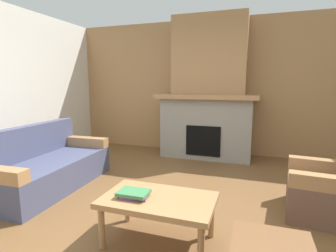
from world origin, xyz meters
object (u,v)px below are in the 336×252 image
at_px(fireplace, 208,97).
at_px(couch, 46,167).
at_px(armchair, 331,191).
at_px(coffee_table, 158,203).

distance_m(fireplace, couch, 3.08).
bearing_deg(armchair, coffee_table, -146.91).
relative_size(couch, coffee_table, 1.83).
relative_size(fireplace, coffee_table, 2.70).
height_order(fireplace, armchair, fireplace).
distance_m(couch, coffee_table, 2.07).
xyz_separation_m(couch, coffee_table, (1.94, -0.70, 0.09)).
distance_m(armchair, coffee_table, 1.90).
xyz_separation_m(armchair, coffee_table, (-1.59, -1.04, 0.08)).
bearing_deg(couch, coffee_table, -19.82).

